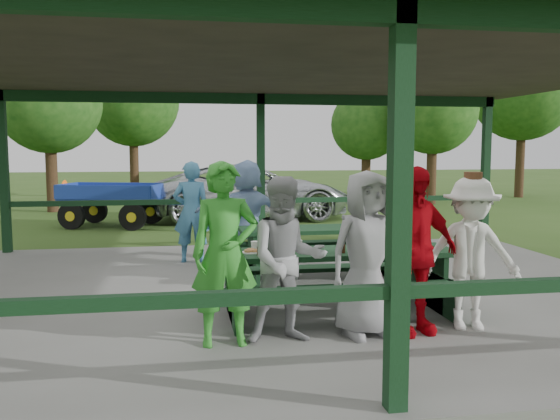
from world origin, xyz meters
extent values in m
plane|color=#32551A|center=(0.00, 0.00, 0.00)|extent=(90.00, 90.00, 0.00)
cube|color=slate|center=(0.00, 0.00, 0.05)|extent=(10.00, 8.00, 0.10)
cube|color=black|center=(0.00, -3.80, 1.60)|extent=(0.15, 0.15, 3.00)
cube|color=black|center=(-4.80, 3.80, 1.60)|extent=(0.15, 0.15, 3.00)
cube|color=black|center=(0.00, 3.80, 1.60)|extent=(0.15, 0.15, 3.00)
cube|color=black|center=(4.80, 3.80, 1.60)|extent=(0.15, 0.15, 3.00)
cube|color=black|center=(-2.40, -3.80, 1.00)|extent=(4.65, 0.10, 0.10)
cube|color=black|center=(-2.40, 3.80, 1.00)|extent=(4.65, 0.10, 0.10)
cube|color=black|center=(2.40, 3.80, 1.00)|extent=(4.65, 0.10, 0.10)
cube|color=black|center=(0.00, -3.80, 3.00)|extent=(9.80, 0.15, 0.20)
cube|color=black|center=(0.00, 3.80, 3.00)|extent=(9.80, 0.15, 0.20)
cube|color=#2D2420|center=(0.00, 0.00, 3.22)|extent=(10.60, 8.60, 0.24)
cube|color=black|center=(0.22, -1.20, 0.82)|extent=(2.81, 0.75, 0.06)
cube|color=black|center=(0.22, -1.75, 0.53)|extent=(2.81, 0.28, 0.05)
cube|color=black|center=(0.22, -0.65, 0.53)|extent=(2.81, 0.28, 0.05)
cube|color=black|center=(-1.00, -1.20, 0.47)|extent=(0.06, 0.70, 0.75)
cube|color=black|center=(1.45, -1.20, 0.47)|extent=(0.06, 0.70, 0.75)
cube|color=black|center=(-1.00, -1.20, 0.33)|extent=(0.06, 1.39, 0.45)
cube|color=black|center=(1.45, -1.20, 0.33)|extent=(0.06, 1.39, 0.45)
cube|color=black|center=(0.48, 0.80, 0.82)|extent=(2.38, 0.75, 0.06)
cube|color=black|center=(0.48, 0.25, 0.53)|extent=(2.38, 0.28, 0.05)
cube|color=black|center=(0.48, 1.35, 0.53)|extent=(2.38, 0.28, 0.05)
cube|color=black|center=(-0.53, 0.80, 0.47)|extent=(0.06, 0.70, 0.75)
cube|color=black|center=(1.49, 0.80, 0.47)|extent=(0.06, 0.70, 0.75)
cube|color=black|center=(-0.53, 0.80, 0.33)|extent=(0.06, 1.39, 0.45)
cube|color=black|center=(1.49, 0.80, 0.33)|extent=(0.06, 1.39, 0.45)
cylinder|color=white|center=(-0.78, -1.20, 0.86)|extent=(0.22, 0.22, 0.01)
torus|color=#A96D3C|center=(-0.82, -1.22, 0.88)|extent=(0.10, 0.10, 0.03)
torus|color=#A96D3C|center=(-0.74, -1.22, 0.88)|extent=(0.10, 0.10, 0.03)
torus|color=#A96D3C|center=(-0.78, -1.16, 0.88)|extent=(0.10, 0.10, 0.03)
cylinder|color=white|center=(-0.13, -1.20, 0.86)|extent=(0.22, 0.22, 0.01)
torus|color=#A96D3C|center=(-0.17, -1.22, 0.88)|extent=(0.10, 0.10, 0.03)
torus|color=#A96D3C|center=(-0.09, -1.22, 0.88)|extent=(0.10, 0.10, 0.03)
torus|color=#A96D3C|center=(-0.13, -1.16, 0.88)|extent=(0.10, 0.10, 0.03)
cylinder|color=white|center=(0.64, -1.20, 0.86)|extent=(0.22, 0.22, 0.01)
torus|color=#A96D3C|center=(0.60, -1.22, 0.88)|extent=(0.10, 0.10, 0.03)
torus|color=#A96D3C|center=(0.68, -1.22, 0.88)|extent=(0.10, 0.10, 0.03)
torus|color=#A96D3C|center=(0.64, -1.16, 0.88)|extent=(0.10, 0.10, 0.03)
cylinder|color=white|center=(1.26, -1.20, 0.86)|extent=(0.22, 0.22, 0.01)
torus|color=#A96D3C|center=(1.22, -1.22, 0.88)|extent=(0.10, 0.10, 0.03)
torus|color=#A96D3C|center=(1.30, -1.22, 0.88)|extent=(0.10, 0.10, 0.03)
torus|color=#A96D3C|center=(1.26, -1.16, 0.88)|extent=(0.10, 0.10, 0.03)
cylinder|color=#381E0F|center=(-0.70, -1.38, 0.90)|extent=(0.06, 0.06, 0.10)
cylinder|color=#381E0F|center=(0.26, -1.38, 0.90)|extent=(0.06, 0.06, 0.10)
cylinder|color=#381E0F|center=(0.66, -1.38, 0.90)|extent=(0.06, 0.06, 0.10)
cylinder|color=#381E0F|center=(0.85, -1.38, 0.90)|extent=(0.06, 0.06, 0.10)
cylinder|color=#381E0F|center=(1.02, -1.38, 0.90)|extent=(0.06, 0.06, 0.10)
cylinder|color=#381E0F|center=(1.18, -1.38, 0.90)|extent=(0.06, 0.06, 0.10)
cone|color=white|center=(-0.71, -1.00, 0.90)|extent=(0.09, 0.09, 0.10)
cone|color=white|center=(-0.27, -1.00, 0.90)|extent=(0.09, 0.09, 0.10)
cone|color=white|center=(-0.18, -1.00, 0.90)|extent=(0.09, 0.09, 0.10)
cone|color=white|center=(0.76, -1.00, 0.90)|extent=(0.09, 0.09, 0.10)
imported|color=green|center=(-1.14, -2.12, 1.01)|extent=(0.68, 0.46, 1.82)
imported|color=#97989A|center=(-0.53, -2.13, 0.93)|extent=(0.83, 0.65, 1.67)
imported|color=gray|center=(0.32, -2.07, 0.96)|extent=(0.93, 0.71, 1.72)
imported|color=#B6050E|center=(0.82, -2.07, 0.98)|extent=(1.09, 0.60, 1.76)
imported|color=silver|center=(1.49, -2.02, 0.92)|extent=(1.17, 0.83, 1.64)
cylinder|color=#53311C|center=(1.49, -2.02, 1.68)|extent=(0.38, 0.38, 0.02)
cylinder|color=#53311C|center=(1.49, -2.02, 1.74)|extent=(0.23, 0.23, 0.11)
imported|color=#82A0C9|center=(-0.52, 1.66, 0.98)|extent=(1.71, 0.90, 1.76)
imported|color=teal|center=(-1.39, 2.27, 0.96)|extent=(0.67, 0.48, 1.72)
imported|color=gray|center=(1.41, 1.59, 0.81)|extent=(0.82, 0.72, 1.43)
imported|color=silver|center=(0.46, 9.06, 0.79)|extent=(5.79, 2.86, 1.58)
cube|color=navy|center=(-3.34, 8.00, 0.71)|extent=(2.76, 1.92, 0.11)
cube|color=navy|center=(-3.53, 7.40, 0.94)|extent=(2.41, 0.78, 0.36)
cube|color=navy|center=(-3.16, 8.60, 0.94)|extent=(2.41, 0.78, 0.36)
cube|color=navy|center=(-4.54, 8.37, 0.94)|extent=(0.42, 1.21, 0.36)
cube|color=navy|center=(-2.15, 7.64, 0.94)|extent=(0.42, 1.21, 0.36)
cylinder|color=black|center=(-4.31, 7.60, 0.34)|extent=(0.70, 0.35, 0.68)
cylinder|color=yellow|center=(-4.31, 7.60, 0.34)|extent=(0.30, 0.26, 0.25)
cylinder|color=black|center=(-3.92, 8.88, 0.34)|extent=(0.70, 0.35, 0.68)
cylinder|color=yellow|center=(-3.92, 8.88, 0.34)|extent=(0.30, 0.26, 0.25)
cylinder|color=black|center=(-2.77, 7.13, 0.34)|extent=(0.70, 0.35, 0.68)
cylinder|color=yellow|center=(-2.77, 7.13, 0.34)|extent=(0.30, 0.26, 0.25)
cylinder|color=black|center=(-2.38, 8.41, 0.34)|extent=(0.70, 0.35, 0.68)
cylinder|color=yellow|center=(-2.38, 8.41, 0.34)|extent=(0.30, 0.26, 0.25)
cube|color=navy|center=(-1.72, 7.51, 0.62)|extent=(0.87, 0.33, 0.07)
cone|color=#F2590C|center=(-4.58, 8.38, 1.03)|extent=(0.12, 0.35, 0.36)
cylinder|color=black|center=(-5.65, 12.02, 1.30)|extent=(0.36, 0.36, 2.59)
sphere|color=#1A4913|center=(-5.65, 12.02, 3.53)|extent=(3.32, 3.32, 3.32)
cylinder|color=black|center=(-3.46, 16.95, 1.46)|extent=(0.36, 0.36, 2.91)
sphere|color=#1A4913|center=(-3.46, 16.95, 3.96)|extent=(3.73, 3.73, 3.73)
cylinder|color=black|center=(5.65, 14.72, 1.09)|extent=(0.36, 0.36, 2.18)
sphere|color=#1A4913|center=(5.65, 14.72, 2.96)|extent=(2.79, 2.79, 2.79)
cylinder|color=black|center=(7.47, 12.62, 1.26)|extent=(0.36, 0.36, 2.52)
sphere|color=#1A4913|center=(7.47, 12.62, 3.42)|extent=(3.22, 3.22, 3.22)
cylinder|color=black|center=(12.29, 14.76, 1.62)|extent=(0.36, 0.36, 3.25)
sphere|color=#1A4913|center=(12.29, 14.76, 4.42)|extent=(4.16, 4.16, 4.16)
camera|label=1|loc=(-1.55, -7.86, 2.05)|focal=38.00mm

